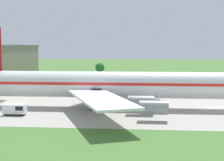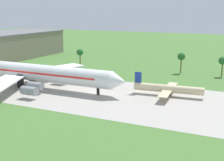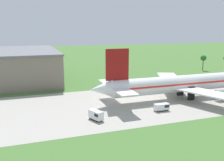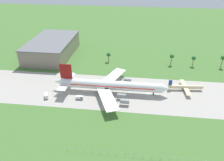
{
  "view_description": "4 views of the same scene",
  "coord_description": "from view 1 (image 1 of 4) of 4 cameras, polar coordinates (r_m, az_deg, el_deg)",
  "views": [
    {
      "loc": [
        -17.45,
        -82.36,
        14.94
      ],
      "look_at": [
        -24.85,
        -0.79,
        6.65
      ],
      "focal_mm": 55.0,
      "sensor_mm": 36.0,
      "label": 1
    },
    {
      "loc": [
        52.02,
        -93.06,
        28.94
      ],
      "look_at": [
        8.48,
        -0.79,
        5.65
      ],
      "focal_mm": 50.0,
      "sensor_mm": 36.0,
      "label": 2
    },
    {
      "loc": [
        -85.5,
        -79.06,
        26.28
      ],
      "look_at": [
        -58.17,
        -0.79,
        8.81
      ],
      "focal_mm": 40.0,
      "sensor_mm": 36.0,
      "label": 3
    },
    {
      "loc": [
        -9.62,
        -126.7,
        81.25
      ],
      "look_at": [
        -25.66,
        5.0,
        6.0
      ],
      "focal_mm": 35.0,
      "sensor_mm": 36.0,
      "label": 4
    }
  ],
  "objects": [
    {
      "name": "jet_airliner",
      "position": [
        82.57,
        -0.92,
        -0.72
      ],
      "size": [
        79.59,
        57.51,
        19.54
      ],
      "color": "white",
      "rests_on": "ground_plane"
    },
    {
      "name": "taxiway_strip",
      "position": [
        85.5,
        16.93,
        -4.53
      ],
      "size": [
        320.0,
        44.0,
        0.02
      ],
      "color": "#A8A399",
      "rests_on": "ground_plane"
    },
    {
      "name": "ground_plane",
      "position": [
        85.5,
        16.93,
        -4.54
      ],
      "size": [
        600.0,
        600.0,
        0.0
      ],
      "primitive_type": "plane",
      "color": "#477233"
    },
    {
      "name": "fuel_truck",
      "position": [
        77.07,
        -15.75,
        -4.65
      ],
      "size": [
        4.84,
        2.05,
        2.37
      ],
      "color": "black",
      "rests_on": "ground_plane"
    }
  ]
}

